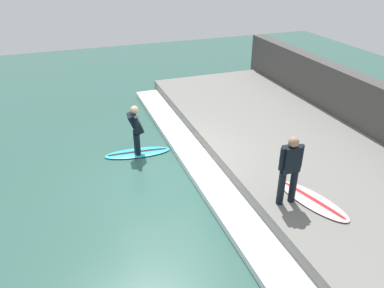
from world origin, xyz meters
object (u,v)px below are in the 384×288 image
object	(u,v)px
surfer_riding	(136,127)
surfer_waiting_near	(290,167)
surfboard_riding	(138,153)
surfboard_waiting_near	(313,200)

from	to	relation	value
surfer_riding	surfer_waiting_near	bearing A→B (deg)	-59.13
surfboard_riding	surfer_riding	bearing A→B (deg)	126.87
surfer_riding	surfboard_waiting_near	bearing A→B (deg)	-54.74
surfer_riding	surfboard_riding	bearing A→B (deg)	-53.13
surfer_riding	surfboard_waiting_near	xyz separation A→B (m)	(2.84, -4.02, -0.35)
surfer_waiting_near	surfer_riding	bearing A→B (deg)	120.87
surfer_waiting_near	surfboard_waiting_near	world-z (taller)	surfer_waiting_near
surfer_riding	surfer_waiting_near	distance (m)	4.49
surfboard_riding	surfboard_waiting_near	xyz separation A→B (m)	(2.84, -4.02, 0.44)
surfer_waiting_near	surfboard_waiting_near	xyz separation A→B (m)	(0.55, -0.19, -0.82)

